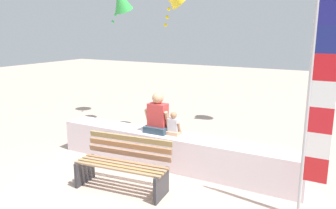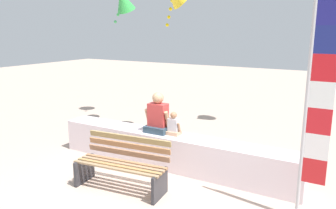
# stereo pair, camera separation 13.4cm
# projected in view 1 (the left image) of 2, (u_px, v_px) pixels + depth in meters

# --- Properties ---
(ground_plane) EXTENTS (40.00, 40.00, 0.00)m
(ground_plane) POSITION_uv_depth(u_px,v_px,m) (138.00, 191.00, 5.73)
(ground_plane) COLOR #BAA08F
(seawall_ledge) EXTENTS (5.08, 0.56, 0.68)m
(seawall_ledge) POSITION_uv_depth(u_px,v_px,m) (171.00, 151.00, 6.66)
(seawall_ledge) COLOR silver
(seawall_ledge) RESTS_ON ground
(park_bench) EXTENTS (1.67, 0.78, 0.88)m
(park_bench) POSITION_uv_depth(u_px,v_px,m) (123.00, 165.00, 5.75)
(park_bench) COLOR #967757
(park_bench) RESTS_ON ground
(person_adult) EXTENTS (0.53, 0.39, 0.82)m
(person_adult) POSITION_uv_depth(u_px,v_px,m) (158.00, 117.00, 6.69)
(person_adult) COLOR #2D4252
(person_adult) RESTS_ON seawall_ledge
(person_child) EXTENTS (0.30, 0.22, 0.46)m
(person_child) POSITION_uv_depth(u_px,v_px,m) (174.00, 126.00, 6.55)
(person_child) COLOR tan
(person_child) RESTS_ON seawall_ledge
(flag_banner) EXTENTS (0.36, 0.05, 3.10)m
(flag_banner) POSITION_uv_depth(u_px,v_px,m) (317.00, 102.00, 4.50)
(flag_banner) COLOR #B7B7BC
(flag_banner) RESTS_ON ground
(kite_green) EXTENTS (0.60, 0.71, 0.93)m
(kite_green) POSITION_uv_depth(u_px,v_px,m) (121.00, 1.00, 8.77)
(kite_green) COLOR green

